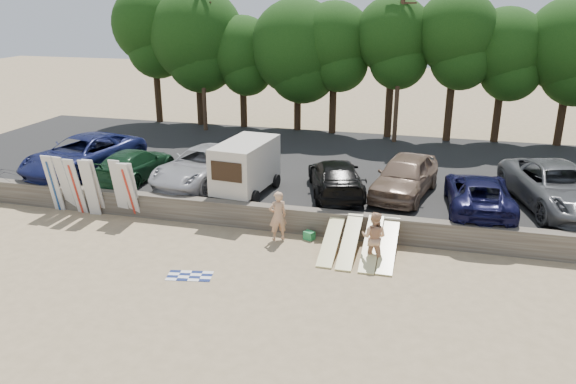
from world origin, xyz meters
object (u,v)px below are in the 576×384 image
(car_3, at_px, (336,177))
(car_4, at_px, (405,176))
(car_0, at_px, (83,155))
(car_5, at_px, (479,193))
(car_6, at_px, (559,187))
(beachgoer_b, at_px, (374,237))
(box_trailer, at_px, (246,165))
(car_2, at_px, (203,166))
(cooler, at_px, (309,235))
(beachgoer_a, at_px, (278,216))
(car_1, at_px, (135,164))

(car_3, distance_m, car_4, 2.97)
(car_0, relative_size, car_5, 1.23)
(car_5, height_order, car_6, car_6)
(car_3, distance_m, car_5, 5.89)
(car_4, relative_size, beachgoer_b, 2.75)
(car_5, bearing_deg, box_trailer, -0.77)
(car_2, xyz_separation_m, cooler, (5.81, -3.51, -1.35))
(box_trailer, height_order, beachgoer_a, box_trailer)
(car_3, xyz_separation_m, cooler, (-0.35, -3.51, -1.29))
(car_6, bearing_deg, car_1, 167.94)
(car_0, xyz_separation_m, car_1, (2.94, -0.32, -0.18))
(car_5, bearing_deg, beachgoer_a, 21.12)
(car_2, xyz_separation_m, car_3, (6.16, -0.01, -0.05))
(car_1, xyz_separation_m, cooler, (9.10, -3.18, -1.25))
(car_0, xyz_separation_m, car_4, (15.30, 0.62, -0.02))
(car_1, xyz_separation_m, car_5, (15.33, -0.17, 0.01))
(box_trailer, xyz_separation_m, cooler, (3.43, -2.61, -1.83))
(car_2, height_order, beachgoer_a, car_2)
(car_1, height_order, cooler, car_1)
(car_1, height_order, beachgoer_b, car_1)
(car_1, relative_size, car_2, 0.85)
(car_2, relative_size, car_3, 1.12)
(car_5, relative_size, beachgoer_a, 2.68)
(box_trailer, xyz_separation_m, car_3, (3.79, 0.89, -0.54))
(car_0, bearing_deg, car_2, 12.62)
(car_1, xyz_separation_m, car_6, (18.43, 0.92, 0.18))
(car_3, relative_size, car_5, 0.99)
(car_2, height_order, car_4, car_4)
(cooler, bearing_deg, car_0, -171.81)
(car_2, xyz_separation_m, car_6, (15.14, 0.59, 0.09))
(box_trailer, xyz_separation_m, car_5, (9.66, 0.39, -0.56))
(beachgoer_a, height_order, cooler, beachgoer_a)
(car_3, xyz_separation_m, car_6, (8.97, 0.59, 0.14))
(car_0, relative_size, car_3, 1.24)
(car_6, distance_m, cooler, 10.29)
(car_1, bearing_deg, car_6, -174.08)
(car_3, relative_size, car_4, 1.01)
(beachgoer_b, relative_size, cooler, 4.90)
(car_0, height_order, car_4, car_0)
(car_4, height_order, car_5, car_4)
(car_2, distance_m, car_3, 6.17)
(car_6, bearing_deg, cooler, -171.21)
(box_trailer, distance_m, beachgoer_b, 7.26)
(car_5, xyz_separation_m, beachgoer_a, (-7.38, -3.32, -0.45))
(car_6, bearing_deg, beachgoer_b, -156.21)
(cooler, bearing_deg, car_6, 48.12)
(car_0, xyz_separation_m, car_3, (12.39, 0.01, -0.14))
(car_3, bearing_deg, car_4, 174.82)
(car_4, relative_size, cooler, 13.47)
(car_3, bearing_deg, car_1, -15.10)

